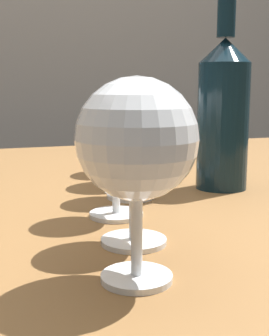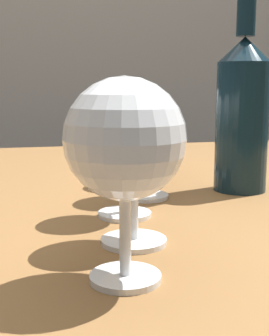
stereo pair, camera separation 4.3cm
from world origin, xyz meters
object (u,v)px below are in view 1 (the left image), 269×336
object	(u,v)px
wine_glass_white	(116,124)
wine_bottle	(223,111)
wine_glass_cabernet	(127,115)
wine_glass_merlot	(134,142)
wine_glass_chardonnay	(130,126)
wine_glass_rose	(137,143)
wine_glass_amber	(128,124)

from	to	relation	value
wine_glass_white	wine_bottle	distance (m)	0.22
wine_bottle	wine_glass_cabernet	bearing A→B (deg)	116.77
wine_glass_merlot	wine_bottle	size ratio (longest dim) A/B	0.48
wine_glass_chardonnay	wine_glass_cabernet	xyz separation A→B (m)	(0.06, 0.19, 0.00)
wine_glass_rose	wine_bottle	xyz separation A→B (m)	(0.23, 0.27, 0.01)
wine_glass_merlot	wine_glass_amber	size ratio (longest dim) A/B	1.00
wine_glass_amber	wine_bottle	bearing A→B (deg)	-33.08
wine_glass_rose	wine_glass_chardonnay	xyz separation A→B (m)	(0.08, 0.26, -0.01)
wine_glass_amber	wine_glass_cabernet	bearing A→B (deg)	72.84
wine_glass_chardonnay	wine_glass_amber	distance (m)	0.10
wine_glass_cabernet	wine_glass_amber	bearing A→B (deg)	-107.16
wine_glass_amber	wine_glass_rose	bearing A→B (deg)	-107.49
wine_glass_chardonnay	wine_glass_amber	bearing A→B (deg)	73.19
wine_glass_white	wine_glass_cabernet	bearing A→B (deg)	69.19
wine_glass_cabernet	wine_glass_chardonnay	bearing A→B (deg)	-106.99
wine_glass_chardonnay	wine_glass_cabernet	bearing A→B (deg)	73.01
wine_glass_rose	wine_glass_cabernet	bearing A→B (deg)	72.58
wine_glass_rose	wine_glass_merlot	size ratio (longest dim) A/B	1.11
wine_glass_merlot	wine_glass_cabernet	size ratio (longest dim) A/B	0.95
wine_glass_merlot	wine_glass_cabernet	bearing A→B (deg)	72.74
wine_glass_cabernet	wine_glass_white	bearing A→B (deg)	-110.81
wine_glass_rose	wine_bottle	size ratio (longest dim) A/B	0.54
wine_glass_cabernet	wine_glass_merlot	bearing A→B (deg)	-107.26
wine_glass_amber	wine_glass_cabernet	size ratio (longest dim) A/B	0.95
wine_glass_rose	wine_glass_cabernet	distance (m)	0.47
wine_glass_chardonnay	wine_glass_merlot	bearing A→B (deg)	-107.55
wine_glass_merlot	wine_glass_amber	xyz separation A→B (m)	(0.08, 0.27, -0.01)
wine_glass_merlot	wine_bottle	xyz separation A→B (m)	(0.20, 0.19, 0.02)
wine_glass_white	wine_glass_cabernet	world-z (taller)	wine_glass_white
wine_glass_rose	wine_glass_amber	distance (m)	0.37
wine_glass_amber	wine_glass_chardonnay	bearing A→B (deg)	-106.81
wine_glass_white	wine_glass_amber	size ratio (longest dim) A/B	1.06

